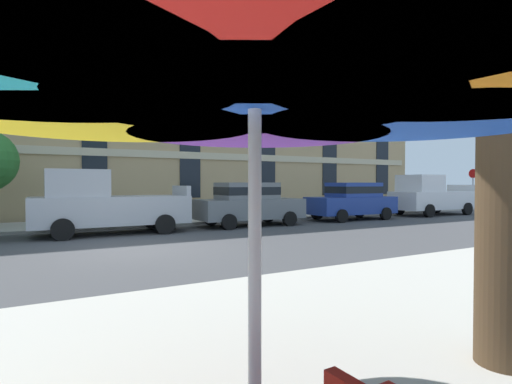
{
  "coord_description": "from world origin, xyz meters",
  "views": [
    {
      "loc": [
        -2.19,
        -10.52,
        1.75
      ],
      "look_at": [
        5.35,
        3.2,
        1.4
      ],
      "focal_mm": 27.49,
      "sensor_mm": 36.0,
      "label": 1
    }
  ],
  "objects_px": {
    "sedan_gray": "(249,203)",
    "pickup_silver": "(105,204)",
    "sedan_blue": "(352,200)",
    "stop_sign": "(473,182)",
    "pickup_white": "(430,196)",
    "patio_umbrella": "(255,62)"
  },
  "relations": [
    {
      "from": "pickup_silver",
      "to": "stop_sign",
      "type": "xyz_separation_m",
      "value": [
        26.56,
        3.7,
        0.85
      ]
    },
    {
      "from": "sedan_blue",
      "to": "stop_sign",
      "type": "distance_m",
      "value": 15.85
    },
    {
      "from": "pickup_silver",
      "to": "pickup_white",
      "type": "xyz_separation_m",
      "value": [
        16.86,
        0.0,
        0.0
      ]
    },
    {
      "from": "stop_sign",
      "to": "patio_umbrella",
      "type": "distance_m",
      "value": 32.14
    },
    {
      "from": "sedan_gray",
      "to": "sedan_blue",
      "type": "distance_m",
      "value": 5.6
    },
    {
      "from": "sedan_blue",
      "to": "patio_umbrella",
      "type": "xyz_separation_m",
      "value": [
        -12.25,
        -12.7,
        1.33
      ]
    },
    {
      "from": "pickup_silver",
      "to": "sedan_blue",
      "type": "xyz_separation_m",
      "value": [
        11.18,
        -0.0,
        -0.08
      ]
    },
    {
      "from": "sedan_blue",
      "to": "patio_umbrella",
      "type": "relative_size",
      "value": 1.17
    },
    {
      "from": "sedan_blue",
      "to": "stop_sign",
      "type": "height_order",
      "value": "stop_sign"
    },
    {
      "from": "sedan_blue",
      "to": "pickup_white",
      "type": "relative_size",
      "value": 0.86
    },
    {
      "from": "pickup_white",
      "to": "patio_umbrella",
      "type": "bearing_deg",
      "value": -144.7
    },
    {
      "from": "pickup_silver",
      "to": "patio_umbrella",
      "type": "bearing_deg",
      "value": -94.82
    },
    {
      "from": "stop_sign",
      "to": "patio_umbrella",
      "type": "bearing_deg",
      "value": -149.31
    },
    {
      "from": "sedan_blue",
      "to": "pickup_white",
      "type": "height_order",
      "value": "pickup_white"
    },
    {
      "from": "sedan_gray",
      "to": "sedan_blue",
      "type": "relative_size",
      "value": 1.0
    },
    {
      "from": "pickup_silver",
      "to": "pickup_white",
      "type": "distance_m",
      "value": 16.86
    },
    {
      "from": "pickup_white",
      "to": "stop_sign",
      "type": "distance_m",
      "value": 10.42
    },
    {
      "from": "pickup_white",
      "to": "sedan_blue",
      "type": "bearing_deg",
      "value": -180.0
    },
    {
      "from": "pickup_silver",
      "to": "patio_umbrella",
      "type": "distance_m",
      "value": 12.81
    },
    {
      "from": "sedan_gray",
      "to": "pickup_silver",
      "type": "bearing_deg",
      "value": 180.0
    },
    {
      "from": "stop_sign",
      "to": "sedan_gray",
      "type": "bearing_deg",
      "value": -170.0
    },
    {
      "from": "pickup_silver",
      "to": "sedan_gray",
      "type": "xyz_separation_m",
      "value": [
        5.58,
        -0.0,
        -0.08
      ]
    }
  ]
}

